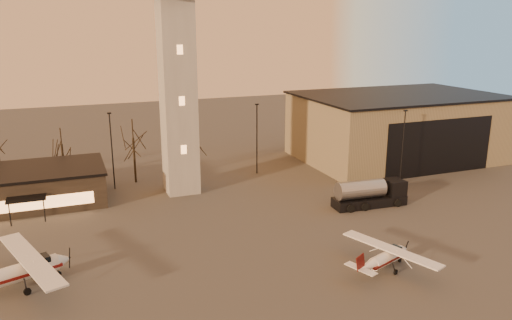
{
  "coord_description": "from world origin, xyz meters",
  "views": [
    {
      "loc": [
        -13.31,
        -30.55,
        20.8
      ],
      "look_at": [
        3.67,
        13.0,
        8.1
      ],
      "focal_mm": 35.0,
      "sensor_mm": 36.0,
      "label": 1
    }
  ],
  "objects_px": {
    "hangar": "(397,126)",
    "cessna_rear": "(27,273)",
    "control_tower": "(177,63)",
    "fuel_truck": "(369,195)",
    "cessna_front": "(388,259)"
  },
  "relations": [
    {
      "from": "hangar",
      "to": "cessna_rear",
      "type": "distance_m",
      "value": 58.4
    },
    {
      "from": "control_tower",
      "to": "fuel_truck",
      "type": "bearing_deg",
      "value": -34.7
    },
    {
      "from": "hangar",
      "to": "cessna_rear",
      "type": "xyz_separation_m",
      "value": [
        -53.38,
        -23.34,
        -3.97
      ]
    },
    {
      "from": "control_tower",
      "to": "cessna_front",
      "type": "bearing_deg",
      "value": -66.43
    },
    {
      "from": "cessna_front",
      "to": "cessna_rear",
      "type": "xyz_separation_m",
      "value": [
        -29.39,
        8.17,
        0.26
      ]
    },
    {
      "from": "cessna_front",
      "to": "fuel_truck",
      "type": "distance_m",
      "value": 15.92
    },
    {
      "from": "cessna_rear",
      "to": "cessna_front",
      "type": "bearing_deg",
      "value": -34.75
    },
    {
      "from": "hangar",
      "to": "cessna_front",
      "type": "bearing_deg",
      "value": -127.27
    },
    {
      "from": "control_tower",
      "to": "fuel_truck",
      "type": "distance_m",
      "value": 28.02
    },
    {
      "from": "hangar",
      "to": "cessna_rear",
      "type": "relative_size",
      "value": 2.48
    },
    {
      "from": "fuel_truck",
      "to": "cessna_front",
      "type": "bearing_deg",
      "value": -113.98
    },
    {
      "from": "hangar",
      "to": "cessna_front",
      "type": "height_order",
      "value": "hangar"
    },
    {
      "from": "fuel_truck",
      "to": "control_tower",
      "type": "bearing_deg",
      "value": 149.12
    },
    {
      "from": "cessna_front",
      "to": "cessna_rear",
      "type": "height_order",
      "value": "cessna_rear"
    },
    {
      "from": "control_tower",
      "to": "hangar",
      "type": "height_order",
      "value": "control_tower"
    }
  ]
}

